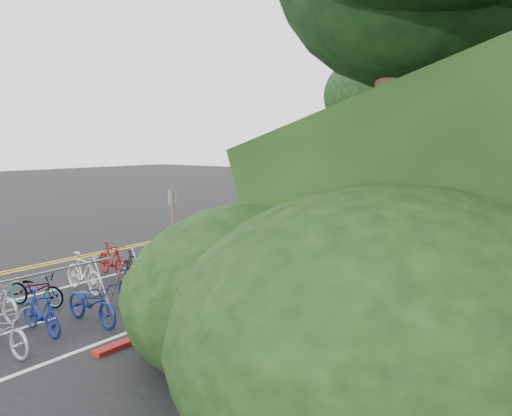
# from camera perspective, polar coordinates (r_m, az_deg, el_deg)

# --- Properties ---
(ground) EXTENTS (120.00, 120.00, 0.00)m
(ground) POSITION_cam_1_polar(r_m,az_deg,el_deg) (16.07, -23.97, -7.95)
(ground) COLOR black
(ground) RESTS_ON ground
(road_markings) EXTENTS (7.47, 80.00, 0.01)m
(road_markings) POSITION_cam_1_polar(r_m,az_deg,el_deg) (22.23, 0.21, -3.15)
(road_markings) COLOR gold
(road_markings) RESTS_ON ground
(red_curb) EXTENTS (0.25, 28.00, 0.10)m
(red_curb) POSITION_cam_1_polar(r_m,az_deg,el_deg) (21.40, 14.31, -3.67)
(red_curb) COLOR maroon
(red_curb) RESTS_ON ground
(bike_rack_front) EXTENTS (1.18, 3.06, 1.26)m
(bike_rack_front) POSITION_cam_1_polar(r_m,az_deg,el_deg) (12.24, -21.98, -8.14)
(bike_rack_front) COLOR #95989E
(bike_rack_front) RESTS_ON ground
(bike_racks_rest) EXTENTS (1.14, 23.00, 1.17)m
(bike_racks_rest) POSITION_cam_1_polar(r_m,az_deg,el_deg) (23.29, 9.18, -0.64)
(bike_racks_rest) COLOR #95989E
(bike_racks_rest) RESTS_ON ground
(signposts_rest) EXTENTS (0.08, 18.40, 2.50)m
(signposts_rest) POSITION_cam_1_polar(r_m,az_deg,el_deg) (25.25, 5.43, 1.36)
(signposts_rest) COLOR brown
(signposts_rest) RESTS_ON ground
(bike_front) EXTENTS (0.83, 1.84, 1.07)m
(bike_front) POSITION_cam_1_polar(r_m,az_deg,el_deg) (16.00, -16.16, -5.70)
(bike_front) COLOR maroon
(bike_front) RESTS_ON ground
(bike_valet) EXTENTS (3.41, 13.25, 1.10)m
(bike_valet) POSITION_cam_1_polar(r_m,az_deg,el_deg) (15.22, -8.70, -6.34)
(bike_valet) COLOR navy
(bike_valet) RESTS_ON ground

